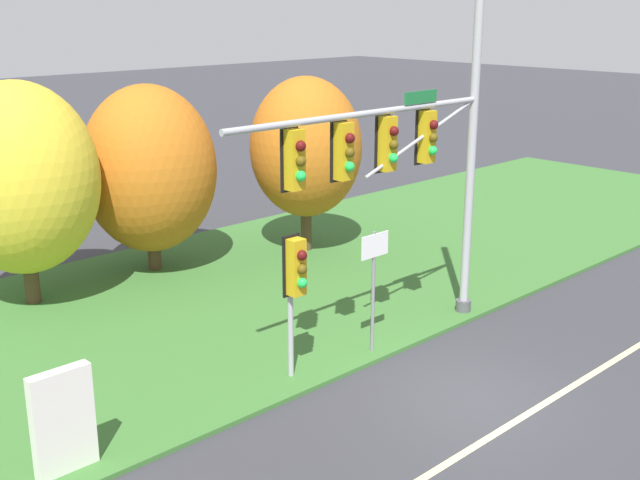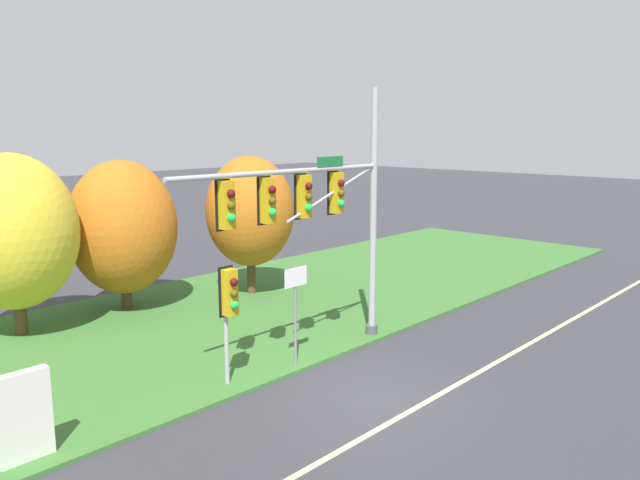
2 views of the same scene
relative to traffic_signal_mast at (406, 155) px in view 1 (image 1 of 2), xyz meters
name	(u,v)px [view 1 (image 1 of 2)]	position (x,y,z in m)	size (l,w,h in m)	color
ground_plane	(476,395)	(-1.01, -2.96, -4.61)	(160.00, 160.00, 0.00)	#333338
lane_stripe	(525,415)	(-1.01, -4.16, -4.61)	(36.00, 0.16, 0.01)	beige
grass_verge	(235,294)	(-1.01, 5.29, -4.56)	(48.00, 11.50, 0.10)	#386B2D
traffic_signal_mast	(406,155)	(0.00, 0.00, 0.00)	(7.93, 0.49, 7.99)	#9EA0A5
pedestrian_signal_near_kerb	(295,276)	(-3.33, 0.11, -2.17)	(0.46, 0.55, 3.22)	#9EA0A5
route_sign_post	(374,272)	(-1.09, -0.07, -2.57)	(0.86, 0.08, 2.91)	slate
tree_nearest_road	(21,179)	(-5.42, 8.51, -1.08)	(4.08, 4.08, 5.98)	#4C3823
tree_left_of_mast	(149,169)	(-1.44, 8.69, -1.41)	(4.00, 4.00, 5.61)	#4C3823
tree_behind_signpost	(306,148)	(3.28, 6.95, -1.11)	(3.60, 3.60, 5.66)	#4C3823
info_kiosk	(63,421)	(-8.62, 0.20, -3.57)	(1.10, 0.24, 1.90)	silver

